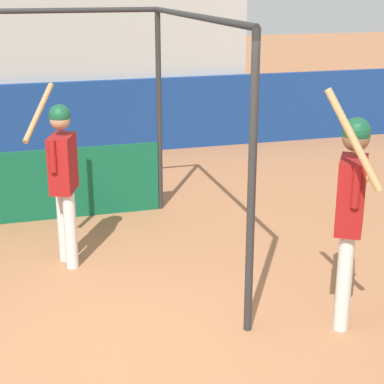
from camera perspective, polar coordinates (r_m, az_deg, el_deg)
ground_plane at (r=5.45m, az=-6.24°, el=-14.44°), size 60.00×60.00×0.00m
outfield_wall at (r=11.34m, az=-12.24°, el=6.25°), size 24.00×0.12×1.29m
bleacher_section at (r=13.22m, az=-13.25°, el=12.40°), size 7.05×4.00×3.37m
batting_cage at (r=7.50m, az=-14.76°, el=3.93°), size 3.55×3.38×2.63m
player_batter at (r=6.81m, az=-11.43°, el=1.88°), size 0.56×0.88×1.88m
player_waiting at (r=5.56m, az=13.93°, el=-0.96°), size 0.57×0.77×2.16m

